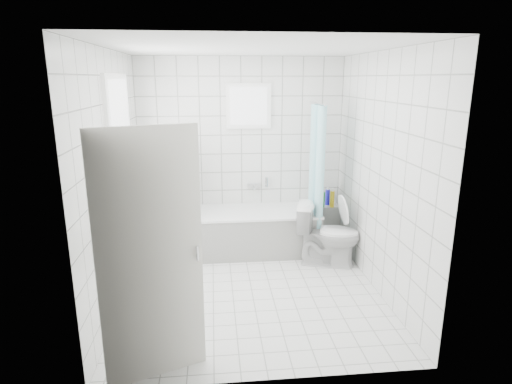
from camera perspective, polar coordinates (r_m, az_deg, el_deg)
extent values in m
plane|color=white|center=(4.95, -0.59, -12.91)|extent=(3.00, 3.00, 0.00)
plane|color=white|center=(4.39, -0.69, 18.68)|extent=(3.00, 3.00, 0.00)
cube|color=white|center=(5.96, -1.94, 5.14)|extent=(2.80, 0.02, 2.60)
cube|color=white|center=(3.06, 1.89, -4.41)|extent=(2.80, 0.02, 2.60)
cube|color=white|center=(4.59, -18.33, 1.41)|extent=(0.02, 3.00, 2.60)
cube|color=white|center=(4.82, 16.18, 2.21)|extent=(0.02, 3.00, 2.60)
cube|color=white|center=(4.81, -17.35, 5.74)|extent=(0.01, 0.90, 1.40)
cube|color=white|center=(5.85, -0.97, 11.37)|extent=(0.50, 0.01, 0.50)
cube|color=white|center=(4.97, -16.19, -2.68)|extent=(0.18, 1.02, 0.08)
cube|color=silver|center=(3.34, -13.84, -8.71)|extent=(0.76, 0.33, 2.00)
cube|color=white|center=(5.87, -0.96, -5.38)|extent=(1.87, 0.75, 0.55)
cube|color=white|center=(5.78, -0.98, -2.68)|extent=(1.89, 0.77, 0.03)
cube|color=white|center=(5.68, -11.14, -1.32)|extent=(0.15, 0.85, 1.50)
cube|color=white|center=(6.29, 9.09, -4.15)|extent=(0.40, 0.24, 0.55)
imported|color=white|center=(5.51, 9.58, -5.61)|extent=(0.88, 0.65, 0.80)
cylinder|color=silver|center=(5.63, 8.17, 11.60)|extent=(0.02, 0.80, 0.02)
cube|color=silver|center=(6.03, -0.31, 0.89)|extent=(0.18, 0.06, 0.06)
imported|color=white|center=(4.90, -16.24, -1.46)|extent=(0.14, 0.14, 0.16)
imported|color=#B9B9BF|center=(5.03, -15.98, -0.21)|extent=(0.16, 0.16, 0.30)
imported|color=#C763A8|center=(5.18, -15.69, -0.41)|extent=(0.09, 0.09, 0.19)
imported|color=#2DA3CE|center=(4.78, -16.51, -1.67)|extent=(0.12, 0.12, 0.19)
cylinder|color=#178C38|center=(6.09, 8.87, -1.00)|extent=(0.06, 0.06, 0.22)
cylinder|color=gold|center=(6.11, 10.12, -0.93)|extent=(0.06, 0.06, 0.23)
cylinder|color=#1F1BDF|center=(6.21, 9.51, -0.69)|extent=(0.06, 0.06, 0.22)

